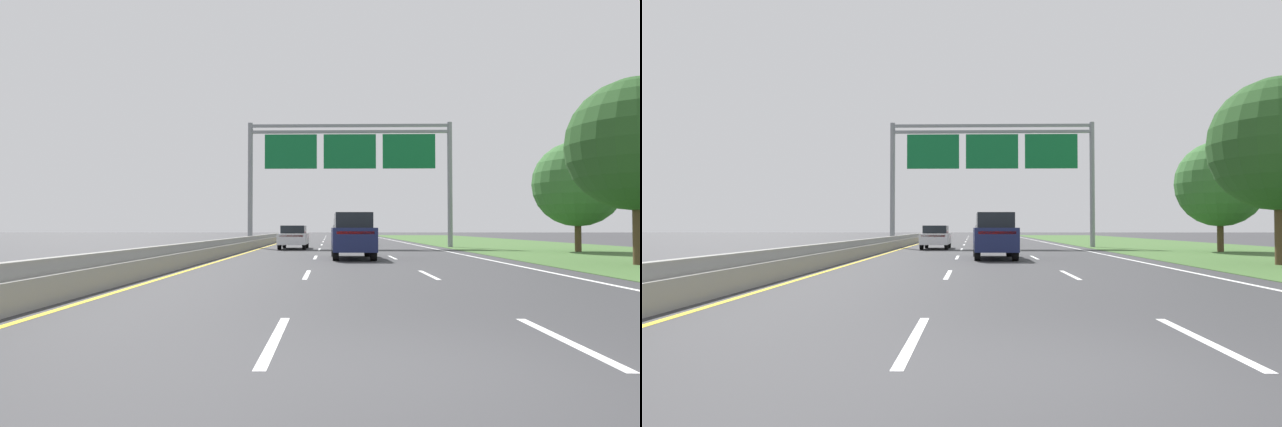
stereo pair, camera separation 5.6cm
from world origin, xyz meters
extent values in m
plane|color=#333335|center=(0.00, 35.00, 0.00)|extent=(220.00, 220.00, 0.00)
cube|color=white|center=(-1.85, 1.50, 0.00)|extent=(0.14, 3.00, 0.01)
cube|color=white|center=(-1.85, 10.50, 0.00)|extent=(0.14, 3.00, 0.01)
cube|color=white|center=(-1.85, 19.50, 0.00)|extent=(0.14, 3.00, 0.01)
cube|color=white|center=(-1.85, 28.50, 0.00)|extent=(0.14, 3.00, 0.01)
cube|color=white|center=(-1.85, 37.50, 0.00)|extent=(0.14, 3.00, 0.01)
cube|color=white|center=(-1.85, 46.50, 0.00)|extent=(0.14, 3.00, 0.01)
cube|color=white|center=(-1.85, 55.50, 0.00)|extent=(0.14, 3.00, 0.01)
cube|color=white|center=(-1.85, 64.50, 0.00)|extent=(0.14, 3.00, 0.01)
cube|color=white|center=(-1.85, 73.50, 0.00)|extent=(0.14, 3.00, 0.01)
cube|color=white|center=(-1.85, 82.50, 0.00)|extent=(0.14, 3.00, 0.01)
cube|color=white|center=(1.85, 1.50, 0.00)|extent=(0.14, 3.00, 0.01)
cube|color=white|center=(1.85, 10.50, 0.00)|extent=(0.14, 3.00, 0.01)
cube|color=white|center=(1.85, 19.50, 0.00)|extent=(0.14, 3.00, 0.01)
cube|color=white|center=(1.85, 28.50, 0.00)|extent=(0.14, 3.00, 0.01)
cube|color=white|center=(1.85, 37.50, 0.00)|extent=(0.14, 3.00, 0.01)
cube|color=white|center=(1.85, 46.50, 0.00)|extent=(0.14, 3.00, 0.01)
cube|color=white|center=(1.85, 55.50, 0.00)|extent=(0.14, 3.00, 0.01)
cube|color=white|center=(1.85, 64.50, 0.00)|extent=(0.14, 3.00, 0.01)
cube|color=white|center=(1.85, 73.50, 0.00)|extent=(0.14, 3.00, 0.01)
cube|color=white|center=(1.85, 82.50, 0.00)|extent=(0.14, 3.00, 0.01)
cube|color=white|center=(5.90, 35.00, 0.00)|extent=(0.16, 106.00, 0.01)
cube|color=gold|center=(-5.90, 35.00, 0.00)|extent=(0.16, 106.00, 0.01)
cube|color=#3D602D|center=(13.95, 35.00, 0.01)|extent=(14.00, 110.00, 0.02)
cube|color=gray|center=(-6.60, 35.00, 0.28)|extent=(0.60, 110.00, 0.55)
cube|color=gray|center=(-6.60, 35.00, 0.70)|extent=(0.25, 110.00, 0.30)
cylinder|color=gray|center=(-7.05, 32.52, 4.60)|extent=(0.36, 0.36, 9.19)
cylinder|color=gray|center=(7.65, 32.52, 4.60)|extent=(0.36, 0.36, 9.19)
cube|color=gray|center=(0.30, 32.52, 8.97)|extent=(14.70, 0.24, 0.20)
cube|color=gray|center=(0.30, 32.52, 8.52)|extent=(14.70, 0.24, 0.20)
cube|color=#0C602D|center=(-4.03, 32.34, 7.03)|extent=(3.83, 0.12, 2.53)
cube|color=#0C602D|center=(0.30, 32.34, 7.03)|extent=(3.83, 0.12, 2.53)
cube|color=#0C602D|center=(4.63, 32.34, 7.03)|extent=(3.83, 0.12, 2.53)
cube|color=slate|center=(0.06, 35.94, 0.92)|extent=(2.12, 5.44, 1.00)
cube|color=black|center=(0.04, 36.79, 1.81)|extent=(1.76, 1.94, 0.78)
cube|color=#B21414|center=(0.12, 33.28, 1.22)|extent=(1.68, 0.12, 0.12)
cube|color=slate|center=(0.10, 34.21, 1.52)|extent=(2.04, 1.99, 0.20)
cylinder|color=black|center=(-0.83, 37.76, 0.42)|extent=(0.32, 0.85, 0.84)
cylinder|color=black|center=(0.87, 37.79, 0.42)|extent=(0.32, 0.85, 0.84)
cylinder|color=black|center=(-0.75, 34.09, 0.42)|extent=(0.32, 0.85, 0.84)
cylinder|color=black|center=(0.95, 34.12, 0.42)|extent=(0.32, 0.85, 0.84)
cube|color=#161E47|center=(-0.10, 18.71, 0.91)|extent=(1.96, 4.72, 1.05)
cube|color=black|center=(-0.10, 18.56, 1.77)|extent=(1.67, 3.02, 0.68)
cube|color=#B21414|center=(-0.07, 16.40, 1.22)|extent=(1.60, 0.10, 0.12)
cylinder|color=black|center=(-0.94, 20.29, 0.38)|extent=(0.27, 0.76, 0.76)
cylinder|color=black|center=(0.70, 20.31, 0.38)|extent=(0.27, 0.76, 0.76)
cylinder|color=black|center=(-0.90, 17.10, 0.38)|extent=(0.27, 0.76, 0.76)
cylinder|color=black|center=(0.74, 17.12, 0.38)|extent=(0.27, 0.76, 0.76)
cube|color=maroon|center=(0.20, 46.84, 0.69)|extent=(1.93, 4.44, 0.72)
cube|color=black|center=(0.21, 46.79, 1.31)|extent=(1.62, 2.34, 0.52)
cube|color=#B21414|center=(0.26, 44.68, 0.91)|extent=(1.53, 0.12, 0.12)
cylinder|color=black|center=(-0.63, 48.31, 0.33)|extent=(0.24, 0.67, 0.66)
cylinder|color=black|center=(0.97, 48.35, 0.33)|extent=(0.24, 0.67, 0.66)
cylinder|color=black|center=(-0.56, 45.32, 0.33)|extent=(0.24, 0.67, 0.66)
cylinder|color=black|center=(1.04, 45.36, 0.33)|extent=(0.24, 0.67, 0.66)
cube|color=silver|center=(-3.60, 29.41, 0.69)|extent=(1.88, 4.43, 0.72)
cube|color=black|center=(-3.60, 29.36, 1.31)|extent=(1.60, 2.32, 0.52)
cube|color=#B21414|center=(-3.63, 27.25, 0.91)|extent=(1.53, 0.10, 0.12)
cylinder|color=black|center=(-4.37, 30.91, 0.33)|extent=(0.23, 0.66, 0.66)
cylinder|color=black|center=(-2.77, 30.89, 0.33)|extent=(0.23, 0.66, 0.66)
cylinder|color=black|center=(-4.42, 27.92, 0.33)|extent=(0.23, 0.66, 0.66)
cylinder|color=black|center=(-2.82, 27.90, 0.33)|extent=(0.23, 0.66, 0.66)
cylinder|color=#4C3823|center=(10.61, 14.64, 1.30)|extent=(0.36, 0.36, 2.59)
sphere|color=#234C1E|center=(10.61, 14.64, 4.64)|extent=(5.11, 5.11, 5.11)
cylinder|color=#4C3823|center=(13.48, 25.34, 1.00)|extent=(0.36, 0.36, 2.00)
sphere|color=#33662D|center=(13.48, 25.34, 4.03)|extent=(5.07, 5.07, 5.07)
camera|label=1|loc=(-1.14, -5.13, 1.44)|focal=28.76mm
camera|label=2|loc=(-1.08, -5.13, 1.44)|focal=28.76mm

